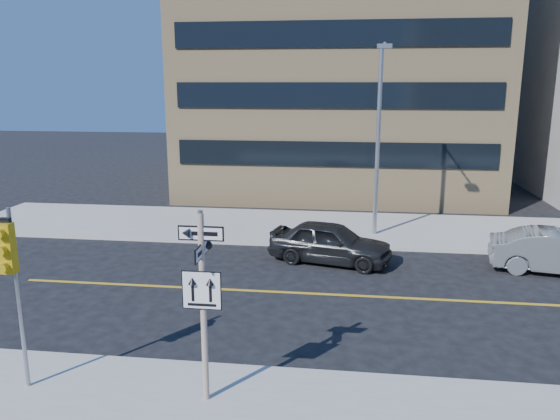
# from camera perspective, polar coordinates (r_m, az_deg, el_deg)

# --- Properties ---
(ground) EXTENTS (120.00, 120.00, 0.00)m
(ground) POSITION_cam_1_polar(r_m,az_deg,el_deg) (14.39, -5.04, -14.26)
(ground) COLOR black
(ground) RESTS_ON ground
(sign_pole) EXTENTS (0.92, 0.92, 4.06)m
(sign_pole) POSITION_cam_1_polar(r_m,az_deg,el_deg) (11.16, -8.06, -8.96)
(sign_pole) COLOR silver
(sign_pole) RESTS_ON near_sidewalk
(traffic_signal) EXTENTS (0.32, 0.45, 4.00)m
(traffic_signal) POSITION_cam_1_polar(r_m,az_deg,el_deg) (12.48, -26.42, -4.96)
(traffic_signal) COLOR gray
(traffic_signal) RESTS_ON near_sidewalk
(parked_car_a) EXTENTS (2.91, 4.90, 1.56)m
(parked_car_a) POSITION_cam_1_polar(r_m,az_deg,el_deg) (20.58, 5.28, -3.38)
(parked_car_a) COLOR black
(parked_car_a) RESTS_ON ground
(parked_car_b) EXTENTS (2.44, 4.86, 1.53)m
(parked_car_b) POSITION_cam_1_polar(r_m,az_deg,el_deg) (21.72, 27.13, -3.97)
(parked_car_b) COLOR slate
(parked_car_b) RESTS_ON ground
(streetlight_a) EXTENTS (0.55, 2.25, 8.00)m
(streetlight_a) POSITION_cam_1_polar(r_m,az_deg,el_deg) (23.32, 10.28, 8.36)
(streetlight_a) COLOR gray
(streetlight_a) RESTS_ON far_sidewalk
(building_brick) EXTENTS (18.00, 18.00, 18.00)m
(building_brick) POSITION_cam_1_polar(r_m,az_deg,el_deg) (37.55, 6.31, 16.70)
(building_brick) COLOR tan
(building_brick) RESTS_ON ground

